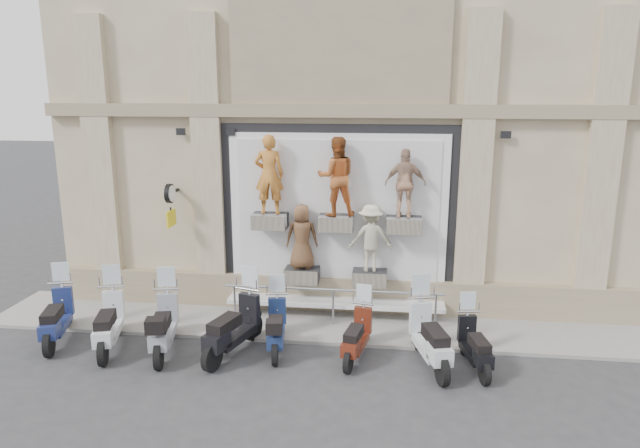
{
  "coord_description": "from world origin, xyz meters",
  "views": [
    {
      "loc": [
        1.2,
        -10.13,
        5.36
      ],
      "look_at": [
        -0.29,
        1.9,
        2.45
      ],
      "focal_mm": 32.0,
      "sensor_mm": 36.0,
      "label": 1
    }
  ],
  "objects_px": {
    "scooter_g": "(430,326)",
    "scooter_h": "(475,336)",
    "scooter_c": "(163,315)",
    "scooter_b": "(108,312)",
    "guard_rail": "(333,308)",
    "clock_sign_bracket": "(170,199)",
    "scooter_a": "(56,307)",
    "scooter_f": "(357,326)",
    "scooter_d": "(233,316)",
    "scooter_e": "(276,317)"
  },
  "relations": [
    {
      "from": "scooter_g",
      "to": "scooter_h",
      "type": "xyz_separation_m",
      "value": [
        0.86,
        -0.0,
        -0.15
      ]
    },
    {
      "from": "scooter_c",
      "to": "scooter_b",
      "type": "bearing_deg",
      "value": 166.94
    },
    {
      "from": "guard_rail",
      "to": "scooter_b",
      "type": "height_order",
      "value": "scooter_b"
    },
    {
      "from": "clock_sign_bracket",
      "to": "scooter_c",
      "type": "xyz_separation_m",
      "value": [
        0.56,
        -2.16,
        -1.98
      ]
    },
    {
      "from": "guard_rail",
      "to": "clock_sign_bracket",
      "type": "height_order",
      "value": "clock_sign_bracket"
    },
    {
      "from": "scooter_b",
      "to": "guard_rail",
      "type": "bearing_deg",
      "value": 4.21
    },
    {
      "from": "scooter_a",
      "to": "scooter_b",
      "type": "relative_size",
      "value": 0.97
    },
    {
      "from": "scooter_c",
      "to": "scooter_a",
      "type": "bearing_deg",
      "value": 162.62
    },
    {
      "from": "scooter_c",
      "to": "scooter_h",
      "type": "distance_m",
      "value": 6.27
    },
    {
      "from": "clock_sign_bracket",
      "to": "scooter_a",
      "type": "height_order",
      "value": "clock_sign_bracket"
    },
    {
      "from": "scooter_f",
      "to": "scooter_b",
      "type": "bearing_deg",
      "value": -166.96
    },
    {
      "from": "scooter_d",
      "to": "scooter_e",
      "type": "relative_size",
      "value": 1.16
    },
    {
      "from": "scooter_h",
      "to": "scooter_e",
      "type": "bearing_deg",
      "value": 164.84
    },
    {
      "from": "scooter_e",
      "to": "scooter_a",
      "type": "bearing_deg",
      "value": 173.41
    },
    {
      "from": "scooter_b",
      "to": "scooter_c",
      "type": "xyz_separation_m",
      "value": [
        1.2,
        -0.0,
        -0.0
      ]
    },
    {
      "from": "scooter_a",
      "to": "scooter_h",
      "type": "distance_m",
      "value": 8.74
    },
    {
      "from": "scooter_e",
      "to": "scooter_h",
      "type": "height_order",
      "value": "scooter_e"
    },
    {
      "from": "scooter_f",
      "to": "scooter_a",
      "type": "bearing_deg",
      "value": -169.09
    },
    {
      "from": "scooter_e",
      "to": "scooter_f",
      "type": "xyz_separation_m",
      "value": [
        1.68,
        -0.17,
        -0.04
      ]
    },
    {
      "from": "scooter_g",
      "to": "scooter_e",
      "type": "bearing_deg",
      "value": 159.24
    },
    {
      "from": "scooter_c",
      "to": "scooter_g",
      "type": "xyz_separation_m",
      "value": [
        5.4,
        0.06,
        0.02
      ]
    },
    {
      "from": "scooter_c",
      "to": "scooter_e",
      "type": "bearing_deg",
      "value": -3.66
    },
    {
      "from": "clock_sign_bracket",
      "to": "scooter_b",
      "type": "bearing_deg",
      "value": -106.38
    },
    {
      "from": "scooter_c",
      "to": "scooter_h",
      "type": "height_order",
      "value": "scooter_c"
    },
    {
      "from": "scooter_a",
      "to": "scooter_g",
      "type": "height_order",
      "value": "scooter_g"
    },
    {
      "from": "scooter_d",
      "to": "scooter_g",
      "type": "height_order",
      "value": "scooter_d"
    },
    {
      "from": "guard_rail",
      "to": "scooter_f",
      "type": "bearing_deg",
      "value": -67.23
    },
    {
      "from": "scooter_d",
      "to": "scooter_e",
      "type": "distance_m",
      "value": 0.89
    },
    {
      "from": "clock_sign_bracket",
      "to": "scooter_f",
      "type": "height_order",
      "value": "clock_sign_bracket"
    },
    {
      "from": "scooter_h",
      "to": "scooter_a",
      "type": "bearing_deg",
      "value": 168.41
    },
    {
      "from": "scooter_g",
      "to": "scooter_c",
      "type": "bearing_deg",
      "value": 165.55
    },
    {
      "from": "scooter_b",
      "to": "scooter_g",
      "type": "height_order",
      "value": "scooter_g"
    },
    {
      "from": "scooter_f",
      "to": "scooter_h",
      "type": "relative_size",
      "value": 1.01
    },
    {
      "from": "scooter_c",
      "to": "scooter_g",
      "type": "height_order",
      "value": "scooter_g"
    },
    {
      "from": "scooter_g",
      "to": "scooter_d",
      "type": "bearing_deg",
      "value": 164.86
    },
    {
      "from": "scooter_a",
      "to": "scooter_c",
      "type": "height_order",
      "value": "scooter_c"
    },
    {
      "from": "guard_rail",
      "to": "scooter_g",
      "type": "height_order",
      "value": "scooter_g"
    },
    {
      "from": "guard_rail",
      "to": "scooter_g",
      "type": "relative_size",
      "value": 2.44
    },
    {
      "from": "scooter_c",
      "to": "scooter_h",
      "type": "xyz_separation_m",
      "value": [
        6.27,
        0.05,
        -0.13
      ]
    },
    {
      "from": "clock_sign_bracket",
      "to": "scooter_c",
      "type": "relative_size",
      "value": 0.5
    },
    {
      "from": "scooter_h",
      "to": "scooter_c",
      "type": "bearing_deg",
      "value": 169.84
    },
    {
      "from": "scooter_b",
      "to": "scooter_d",
      "type": "relative_size",
      "value": 0.96
    },
    {
      "from": "scooter_b",
      "to": "scooter_c",
      "type": "bearing_deg",
      "value": -16.44
    },
    {
      "from": "clock_sign_bracket",
      "to": "scooter_b",
      "type": "height_order",
      "value": "clock_sign_bracket"
    },
    {
      "from": "scooter_g",
      "to": "clock_sign_bracket",
      "type": "bearing_deg",
      "value": 145.53
    },
    {
      "from": "clock_sign_bracket",
      "to": "scooter_a",
      "type": "distance_m",
      "value": 3.39
    },
    {
      "from": "scooter_a",
      "to": "scooter_e",
      "type": "height_order",
      "value": "scooter_a"
    },
    {
      "from": "scooter_a",
      "to": "scooter_d",
      "type": "bearing_deg",
      "value": -18.92
    },
    {
      "from": "scooter_e",
      "to": "scooter_f",
      "type": "relative_size",
      "value": 1.05
    },
    {
      "from": "clock_sign_bracket",
      "to": "scooter_f",
      "type": "distance_m",
      "value": 5.37
    }
  ]
}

